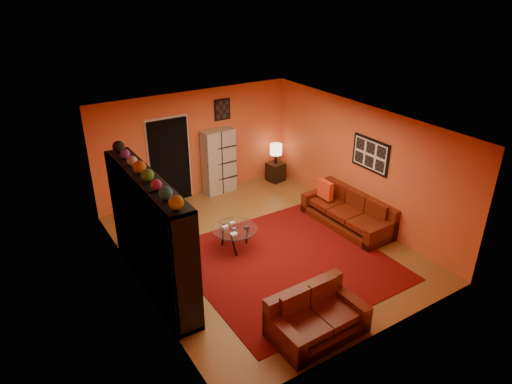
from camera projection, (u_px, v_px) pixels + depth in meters
floor at (263, 247)px, 9.26m from camera, size 6.00×6.00×0.00m
ceiling at (264, 124)px, 8.13m from camera, size 6.00×6.00×0.00m
wall_back at (195, 144)px, 10.98m from camera, size 6.00×0.00×6.00m
wall_front at (380, 267)px, 6.41m from camera, size 6.00×0.00×6.00m
wall_left at (136, 224)px, 7.49m from camera, size 0.00×6.00×6.00m
wall_right at (360, 163)px, 9.90m from camera, size 0.00×6.00×6.00m
rug at (287, 262)px, 8.77m from camera, size 3.60×3.60×0.01m
doorway at (170, 161)px, 10.73m from camera, size 0.95×0.10×2.04m
wall_art_right at (371, 155)px, 9.53m from camera, size 0.03×1.00×0.70m
wall_art_back at (222, 109)px, 11.00m from camera, size 0.42×0.03×0.52m
entertainment_unit at (151, 234)px, 7.71m from camera, size 0.45×3.00×2.10m
tv at (153, 235)px, 7.78m from camera, size 0.93×0.12×0.54m
sofa at (350, 213)px, 9.99m from camera, size 0.93×2.15×0.85m
loveseat at (314, 316)px, 6.99m from camera, size 1.46×0.90×0.85m
throw_pillow at (325, 189)px, 10.25m from camera, size 0.12×0.42×0.42m
coffee_table at (235, 231)px, 9.04m from camera, size 0.91×0.91×0.46m
storage_cabinet at (219, 161)px, 11.29m from camera, size 0.84×0.42×1.62m
bowl_chair at (148, 205)px, 10.33m from camera, size 0.65×0.65×0.53m
side_table at (276, 172)px, 12.12m from camera, size 0.45×0.45×0.50m
table_lamp at (276, 150)px, 11.85m from camera, size 0.31×0.31×0.52m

